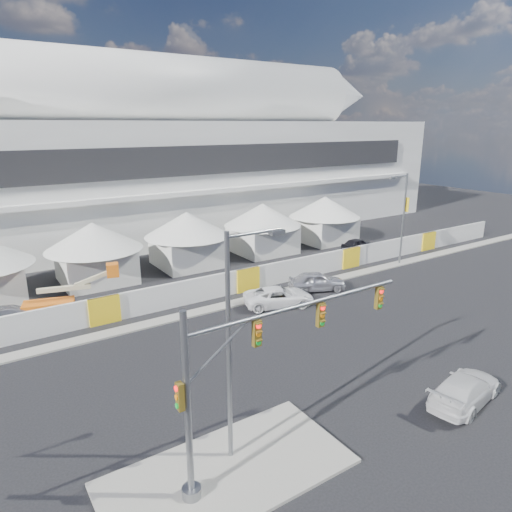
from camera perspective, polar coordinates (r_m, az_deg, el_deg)
ground at (r=25.22m, az=5.27°, el=-16.67°), size 160.00×160.00×0.00m
median_island at (r=20.47m, az=-3.54°, el=-25.39°), size 10.00×5.00×0.15m
far_curb at (r=46.25m, az=15.11°, el=-1.50°), size 80.00×1.20×0.12m
stadium at (r=62.14m, az=-12.67°, el=11.91°), size 80.00×24.80×21.98m
tent_row at (r=44.01m, az=-13.89°, el=1.88°), size 53.40×8.40×5.40m
hoarding_fence at (r=38.64m, az=-1.10°, el=-2.95°), size 70.00×0.25×2.00m
scaffold_tower at (r=79.62m, az=15.42°, el=10.08°), size 4.40×4.40×12.00m
sedan_silver at (r=39.11m, az=7.62°, el=-3.13°), size 3.77×5.18×1.64m
pickup_curb at (r=35.57m, az=2.86°, el=-5.11°), size 4.21×5.95×1.51m
pickup_near at (r=26.25m, az=24.68°, el=-14.87°), size 3.01×5.50×1.51m
lot_car_b at (r=52.26m, az=12.56°, el=1.43°), size 1.94×4.23×1.41m
lot_car_c at (r=36.95m, az=-28.21°, el=-6.48°), size 2.59×4.63×1.27m
traffic_mast at (r=17.81m, az=-1.90°, el=-15.20°), size 10.65×0.73×7.55m
streetlight_median at (r=18.19m, az=-2.74°, el=-9.62°), size 2.69×0.27×9.73m
streetlight_curb at (r=47.09m, az=17.84°, el=5.15°), size 2.69×0.61×9.10m
boom_lift at (r=37.18m, az=-23.50°, el=-5.21°), size 7.16×2.44×3.53m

